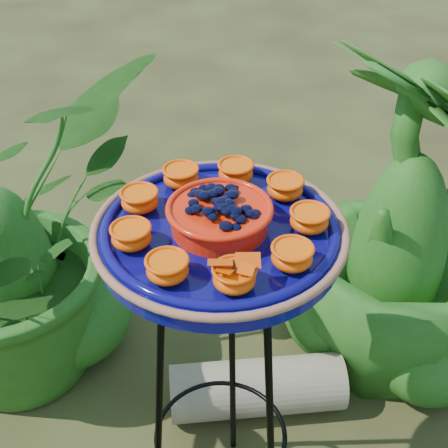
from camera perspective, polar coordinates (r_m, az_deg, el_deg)
The scene contains 5 objects.
tripod_stand at distance 1.43m, azimuth -0.34°, elevation -13.26°, with size 0.41×0.41×0.91m.
feeder_dish at distance 1.16m, azimuth -0.40°, elevation -0.44°, with size 0.57×0.57×0.11m.
driftwood_log at distance 2.00m, azimuth 3.03°, elevation -14.68°, with size 0.18×0.18×0.53m, color gray.
shrub_back_left at distance 1.98m, azimuth -19.76°, elevation -0.97°, with size 0.92×0.80×1.03m, color #245316.
shrub_back_right at distance 1.91m, azimuth 16.09°, elevation -0.00°, with size 0.62×0.62×1.10m, color #245316.
Camera 1 is at (-0.15, -0.90, 1.65)m, focal length 50.00 mm.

